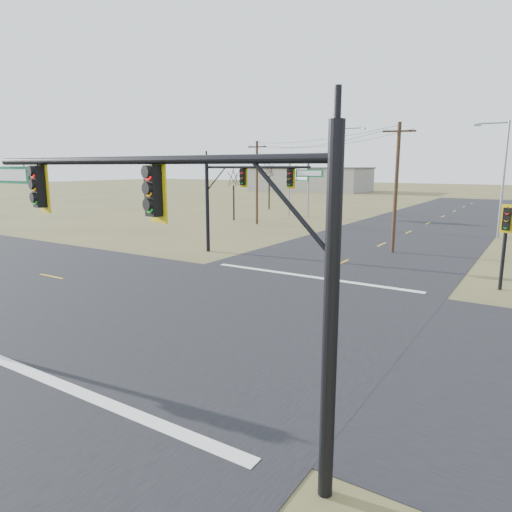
{
  "coord_description": "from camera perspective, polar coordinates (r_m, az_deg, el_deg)",
  "views": [
    {
      "loc": [
        10.39,
        -14.39,
        5.89
      ],
      "look_at": [
        0.6,
        1.0,
        2.32
      ],
      "focal_mm": 32.0,
      "sensor_mm": 36.0,
      "label": 1
    }
  ],
  "objects": [
    {
      "name": "bare_tree_a",
      "position": [
        51.15,
        -2.83,
        9.86
      ],
      "size": [
        2.58,
        2.58,
        6.08
      ],
      "rotation": [
        0.0,
        0.0,
        0.04
      ],
      "color": "black",
      "rests_on": "ground"
    },
    {
      "name": "highway_sign",
      "position": [
        55.16,
        5.37,
        9.58
      ],
      "size": [
        3.13,
        1.49,
        6.39
      ],
      "rotation": [
        0.0,
        0.0,
        -0.43
      ],
      "color": "gray",
      "rests_on": "ground"
    },
    {
      "name": "road_ns",
      "position": [
        18.7,
        -3.22,
        -7.26
      ],
      "size": [
        14.0,
        160.0,
        0.02
      ],
      "primitive_type": "cube",
      "color": "black",
      "rests_on": "ground"
    },
    {
      "name": "stop_bar_near",
      "position": [
        13.77,
        -22.37,
        -14.99
      ],
      "size": [
        12.0,
        0.4,
        0.01
      ],
      "primitive_type": "cube",
      "color": "silver",
      "rests_on": "road_ns"
    },
    {
      "name": "pedestal_signal_ne",
      "position": [
        24.61,
        28.78,
        3.15
      ],
      "size": [
        0.62,
        0.53,
        4.19
      ],
      "rotation": [
        0.0,
        0.0,
        -0.18
      ],
      "color": "black",
      "rests_on": "ground"
    },
    {
      "name": "warehouse_left",
      "position": [
        115.96,
        6.77,
        9.45
      ],
      "size": [
        28.0,
        14.0,
        5.5
      ],
      "primitive_type": "cube",
      "color": "gray",
      "rests_on": "ground"
    },
    {
      "name": "ground",
      "position": [
        18.7,
        -3.22,
        -7.3
      ],
      "size": [
        320.0,
        320.0,
        0.0
      ],
      "primitive_type": "plane",
      "color": "olive",
      "rests_on": "ground"
    },
    {
      "name": "streetlight_c",
      "position": [
        58.87,
        10.88,
        11.0
      ],
      "size": [
        3.0,
        0.48,
        10.7
      ],
      "rotation": [
        0.0,
        0.0,
        -0.42
      ],
      "color": "gray",
      "rests_on": "ground"
    },
    {
      "name": "bare_tree_b",
      "position": [
        64.66,
        1.67,
        10.91
      ],
      "size": [
        3.0,
        3.0,
        7.14
      ],
      "rotation": [
        0.0,
        0.0,
        0.08
      ],
      "color": "black",
      "rests_on": "ground"
    },
    {
      "name": "utility_pole_near",
      "position": [
        32.8,
        17.11,
        8.36
      ],
      "size": [
        2.08,
        0.8,
        8.83
      ],
      "rotation": [
        0.0,
        0.0,
        0.32
      ],
      "color": "#442B1D",
      "rests_on": "ground"
    },
    {
      "name": "mast_arm_near",
      "position": [
        9.71,
        -11.91,
        4.64
      ],
      "size": [
        10.33,
        0.5,
        6.63
      ],
      "rotation": [
        0.0,
        0.0,
        -0.2
      ],
      "color": "black",
      "rests_on": "ground"
    },
    {
      "name": "streetlight_a",
      "position": [
        43.64,
        28.32,
        9.16
      ],
      "size": [
        2.68,
        0.25,
        9.65
      ],
      "rotation": [
        0.0,
        0.0,
        0.02
      ],
      "color": "gray",
      "rests_on": "ground"
    },
    {
      "name": "stop_bar_far",
      "position": [
        24.93,
        6.88,
        -2.6
      ],
      "size": [
        12.0,
        0.4,
        0.01
      ],
      "primitive_type": "cube",
      "color": "silver",
      "rests_on": "road_ns"
    },
    {
      "name": "mast_arm_far",
      "position": [
        30.18,
        -1.42,
        8.81
      ],
      "size": [
        8.83,
        0.46,
        6.47
      ],
      "rotation": [
        0.0,
        0.0,
        0.11
      ],
      "color": "black",
      "rests_on": "ground"
    },
    {
      "name": "road_ew",
      "position": [
        18.7,
        -3.22,
        -7.27
      ],
      "size": [
        160.0,
        14.0,
        0.02
      ],
      "primitive_type": "cube",
      "color": "black",
      "rests_on": "ground"
    },
    {
      "name": "utility_pole_far",
      "position": [
        47.48,
        0.12,
        9.33
      ],
      "size": [
        2.07,
        0.34,
        8.48
      ],
      "rotation": [
        0.0,
        0.0,
        0.11
      ],
      "color": "#442B1D",
      "rests_on": "ground"
    }
  ]
}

